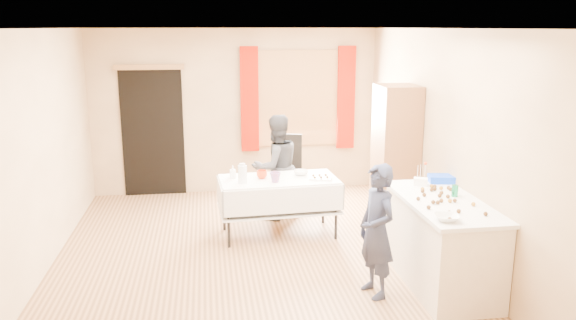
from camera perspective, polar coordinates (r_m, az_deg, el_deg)
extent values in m
cube|color=#9E7047|center=(6.68, -3.78, -9.79)|extent=(4.50, 5.50, 0.02)
cube|color=white|center=(6.15, -4.16, 13.29)|extent=(4.50, 5.50, 0.02)
cube|color=tan|center=(9.00, -5.35, 4.91)|extent=(4.50, 0.02, 2.60)
cube|color=tan|center=(3.65, -0.51, -7.79)|extent=(4.50, 0.02, 2.60)
cube|color=tan|center=(6.52, -24.17, 0.54)|extent=(0.02, 5.50, 2.60)
cube|color=tan|center=(6.83, 15.29, 1.80)|extent=(0.02, 5.50, 2.60)
cube|color=olive|center=(9.04, 1.01, 6.29)|extent=(1.32, 0.06, 1.52)
cube|color=white|center=(9.02, 1.03, 6.28)|extent=(1.20, 0.02, 1.40)
cube|color=#9D0F00|center=(8.89, -3.93, 6.14)|extent=(0.28, 0.06, 1.65)
cube|color=#9D0F00|center=(9.15, 5.92, 6.30)|extent=(0.28, 0.06, 1.65)
cube|color=black|center=(9.04, -13.56, 2.71)|extent=(0.95, 0.04, 2.00)
cube|color=olive|center=(8.89, -13.94, 9.15)|extent=(1.05, 0.06, 0.08)
cube|color=brown|center=(7.54, 10.83, 0.33)|extent=(0.50, 0.60, 1.89)
cube|color=beige|center=(6.06, 15.30, -8.29)|extent=(0.70, 1.54, 0.86)
cube|color=silver|center=(5.90, 15.57, -4.13)|extent=(0.76, 1.60, 0.04)
cube|color=silver|center=(7.09, -0.96, -2.04)|extent=(1.51, 0.82, 0.04)
cube|color=black|center=(8.23, -0.32, -1.70)|extent=(0.56, 0.56, 0.06)
cube|color=black|center=(8.35, -0.09, 0.54)|extent=(0.43, 0.17, 0.63)
imported|color=#1B2039|center=(5.60, 9.01, -7.13)|extent=(0.64, 0.56, 1.34)
imported|color=black|center=(7.74, -1.21, -0.73)|extent=(1.07, 1.02, 1.46)
cylinder|color=#147F4D|center=(6.04, 16.59, -3.01)|extent=(0.09, 0.09, 0.12)
imported|color=white|center=(5.29, 15.82, -5.66)|extent=(0.28, 0.28, 0.05)
cube|color=white|center=(6.37, 13.32, -2.15)|extent=(0.18, 0.15, 0.08)
cube|color=#1046F8|center=(6.55, 15.40, -1.85)|extent=(0.33, 0.25, 0.08)
cylinder|color=silver|center=(6.88, -4.65, -1.45)|extent=(0.13, 0.13, 0.22)
imported|color=red|center=(7.08, -2.67, -1.48)|extent=(0.18, 0.18, 0.10)
imported|color=red|center=(6.91, -1.31, -1.76)|extent=(0.21, 0.21, 0.12)
imported|color=white|center=(7.26, 1.32, -1.29)|extent=(0.31, 0.31, 0.06)
cube|color=white|center=(7.08, 3.30, -1.85)|extent=(0.32, 0.27, 0.02)
imported|color=white|center=(7.13, -5.62, -1.20)|extent=(0.08, 0.08, 0.16)
sphere|color=#3F2314|center=(5.82, 16.12, -4.01)|extent=(0.04, 0.04, 0.04)
sphere|color=#38210E|center=(6.20, 14.68, -2.85)|extent=(0.04, 0.04, 0.04)
sphere|color=#38210E|center=(5.96, 13.67, -3.45)|extent=(0.04, 0.04, 0.04)
sphere|color=#38210E|center=(5.52, 19.43, -5.18)|extent=(0.04, 0.04, 0.04)
sphere|color=#38210E|center=(5.52, 16.96, -4.99)|extent=(0.04, 0.04, 0.04)
sphere|color=#38210E|center=(6.23, 16.16, -2.85)|extent=(0.04, 0.04, 0.04)
sphere|color=#3F2314|center=(6.25, 15.28, -2.76)|extent=(0.04, 0.04, 0.04)
sphere|color=#38210E|center=(5.73, 14.97, -4.19)|extent=(0.04, 0.04, 0.04)
sphere|color=#38210E|center=(6.14, 16.53, -3.12)|extent=(0.04, 0.04, 0.04)
sphere|color=#38210E|center=(5.73, 14.53, -4.16)|extent=(0.04, 0.04, 0.04)
sphere|color=#38210E|center=(5.81, 13.10, -3.85)|extent=(0.04, 0.04, 0.04)
sphere|color=#38210E|center=(5.96, 15.94, -3.58)|extent=(0.04, 0.04, 0.04)
sphere|color=#3F2314|center=(6.16, 13.51, -2.88)|extent=(0.04, 0.04, 0.04)
sphere|color=#38210E|center=(5.80, 15.32, -4.00)|extent=(0.04, 0.04, 0.04)
sphere|color=#38210E|center=(6.29, 14.68, -2.62)|extent=(0.04, 0.04, 0.04)
sphere|color=#38210E|center=(5.96, 15.15, -3.51)|extent=(0.04, 0.04, 0.04)
sphere|color=#38210E|center=(5.27, 16.11, -5.82)|extent=(0.04, 0.04, 0.04)
sphere|color=#38210E|center=(6.09, 13.51, -3.07)|extent=(0.04, 0.04, 0.04)
sphere|color=#3F2314|center=(5.78, 18.31, -4.28)|extent=(0.04, 0.04, 0.04)
sphere|color=#38210E|center=(5.56, 14.10, -4.67)|extent=(0.04, 0.04, 0.04)
sphere|color=#38210E|center=(6.07, 15.32, -3.23)|extent=(0.04, 0.04, 0.04)
sphere|color=#38210E|center=(6.16, 14.39, -2.94)|extent=(0.04, 0.04, 0.04)
sphere|color=#38210E|center=(6.28, 16.00, -2.73)|extent=(0.04, 0.04, 0.04)
sphere|color=#38210E|center=(5.84, 16.59, -3.96)|extent=(0.04, 0.04, 0.04)
sphere|color=#3F2314|center=(6.30, 14.37, -2.57)|extent=(0.04, 0.04, 0.04)
sphere|color=#38210E|center=(5.46, 16.07, -5.16)|extent=(0.04, 0.04, 0.04)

